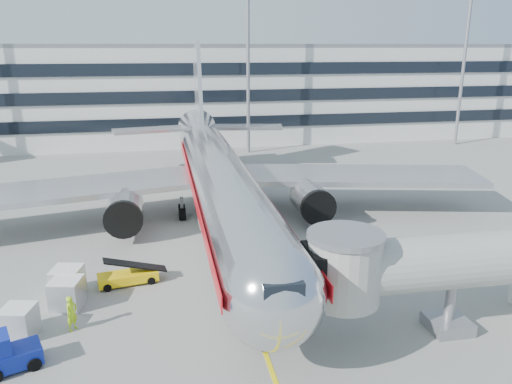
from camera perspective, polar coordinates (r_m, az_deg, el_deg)
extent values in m
plane|color=gray|center=(34.24, -1.83, -10.23)|extent=(180.00, 180.00, 0.00)
cube|color=yellow|center=(43.33, -3.93, -4.38)|extent=(0.25, 70.00, 0.01)
cylinder|color=silver|center=(40.12, -3.69, 0.24)|extent=(5.00, 36.00, 5.00)
sphere|color=silver|center=(23.59, 2.01, -11.79)|extent=(5.00, 5.00, 5.00)
cone|color=silver|center=(62.33, -6.41, 6.55)|extent=(5.00, 10.00, 5.00)
cube|color=black|center=(21.77, 2.93, -11.01)|extent=(1.80, 1.20, 0.90)
cube|color=#B7B7BC|center=(48.69, 10.84, 1.90)|extent=(24.95, 12.07, 0.50)
cube|color=#B7B7BC|center=(46.10, -20.82, 0.29)|extent=(24.95, 12.07, 0.50)
cylinder|color=#99999E|center=(44.21, 6.36, -1.00)|extent=(3.00, 4.20, 3.00)
cylinder|color=#99999E|center=(42.47, -14.76, -2.19)|extent=(3.00, 4.20, 3.00)
cylinder|color=black|center=(42.40, 7.15, -1.80)|extent=(3.10, 0.50, 3.10)
cylinder|color=black|center=(40.58, -14.93, -3.08)|extent=(3.10, 0.50, 3.10)
cube|color=#B7B7BC|center=(62.24, -6.58, 10.62)|extent=(0.45, 9.39, 13.72)
cube|color=#B7B7BC|center=(63.86, -1.54, 7.43)|extent=(10.41, 4.94, 0.35)
cube|color=#B7B7BC|center=(63.05, -11.53, 6.99)|extent=(10.41, 4.94, 0.35)
cylinder|color=gray|center=(26.94, 0.96, -16.02)|extent=(0.24, 0.24, 1.80)
cylinder|color=black|center=(27.18, 0.95, -16.82)|extent=(0.35, 0.90, 0.90)
cylinder|color=gray|center=(47.19, -0.69, -1.30)|extent=(0.30, 0.30, 2.00)
cylinder|color=gray|center=(46.54, -8.47, -1.74)|extent=(0.30, 0.30, 2.00)
cube|color=red|center=(40.41, -0.15, 0.83)|extent=(0.06, 38.00, 0.90)
cube|color=red|center=(39.82, -7.30, 0.46)|extent=(0.06, 38.00, 0.90)
cylinder|color=#A8A8A3|center=(29.16, 21.80, -7.31)|extent=(13.00, 3.00, 3.00)
cylinder|color=#A8A8A3|center=(26.43, 10.05, -8.80)|extent=(3.80, 3.80, 3.40)
cylinder|color=gray|center=(25.69, 10.26, -4.96)|extent=(4.00, 4.00, 0.30)
cube|color=black|center=(26.02, 7.33, -9.09)|extent=(1.40, 2.60, 2.60)
cylinder|color=gray|center=(30.25, 21.28, -11.83)|extent=(0.56, 0.56, 3.20)
cube|color=gray|center=(30.84, 21.03, -13.89)|extent=(2.20, 2.20, 0.70)
cylinder|color=black|center=(30.41, 19.54, -14.18)|extent=(0.35, 0.70, 0.70)
cylinder|color=black|center=(31.29, 22.48, -13.59)|extent=(0.35, 0.70, 0.70)
cube|color=silver|center=(88.73, -7.92, 11.17)|extent=(150.00, 24.00, 15.00)
cube|color=black|center=(77.14, -7.31, 7.80)|extent=(150.00, 0.30, 1.80)
cube|color=black|center=(76.65, -7.42, 10.76)|extent=(150.00, 0.30, 1.80)
cube|color=black|center=(76.37, -7.53, 13.75)|extent=(150.00, 0.30, 1.80)
cube|color=gray|center=(88.38, -8.13, 16.21)|extent=(150.00, 24.00, 0.60)
cylinder|color=gray|center=(73.42, -0.91, 14.17)|extent=(0.50, 0.50, 25.00)
cylinder|color=gray|center=(86.08, 22.65, 13.28)|extent=(0.50, 0.50, 25.00)
cube|color=yellow|center=(34.85, -14.42, -9.39)|extent=(4.08, 2.09, 0.62)
cube|color=black|center=(34.52, -14.51, -8.20)|extent=(4.19, 1.69, 1.35)
cylinder|color=black|center=(35.41, -16.82, -9.56)|extent=(0.57, 0.34, 0.53)
cylinder|color=black|center=(34.30, -16.63, -10.42)|extent=(0.57, 0.34, 0.53)
cylinder|color=black|center=(35.65, -12.24, -9.03)|extent=(0.57, 0.34, 0.53)
cylinder|color=black|center=(34.54, -11.90, -9.86)|extent=(0.57, 0.34, 0.53)
cube|color=#0D1E93|center=(28.46, -26.10, -16.61)|extent=(3.06, 2.41, 0.86)
cylinder|color=black|center=(29.27, -24.47, -16.08)|extent=(0.73, 0.51, 0.67)
cylinder|color=black|center=(28.05, -24.01, -17.53)|extent=(0.73, 0.51, 0.67)
cube|color=silver|center=(30.95, -25.45, -13.28)|extent=(1.95, 1.95, 1.68)
cube|color=white|center=(30.56, -25.65, -11.87)|extent=(1.95, 1.95, 0.06)
cube|color=silver|center=(34.30, -20.72, -9.63)|extent=(2.08, 2.08, 1.81)
cube|color=white|center=(33.92, -20.88, -8.21)|extent=(2.08, 2.08, 0.07)
cube|color=silver|center=(32.85, -20.80, -10.84)|extent=(2.07, 2.07, 1.80)
cube|color=white|center=(32.45, -20.97, -9.39)|extent=(2.07, 2.07, 0.07)
imported|color=#A5DD17|center=(30.33, -20.31, -12.88)|extent=(0.83, 0.89, 2.05)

